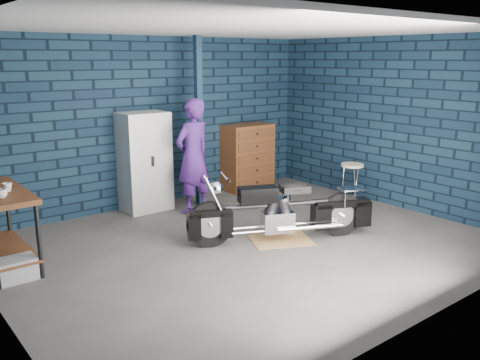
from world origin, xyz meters
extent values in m
plane|color=#53504E|center=(0.00, 0.00, 0.00)|extent=(6.00, 6.00, 0.00)
cube|color=black|center=(0.00, 2.50, 1.35)|extent=(6.00, 0.02, 2.70)
cube|color=black|center=(3.00, 0.00, 1.35)|extent=(0.02, 5.00, 2.70)
cube|color=silver|center=(0.00, 0.00, 2.70)|extent=(6.00, 5.00, 0.02)
cube|color=#12273A|center=(0.55, 1.95, 1.35)|extent=(0.10, 0.10, 2.70)
cube|color=brown|center=(-2.68, 1.25, 0.46)|extent=(0.60, 1.40, 0.91)
cube|color=olive|center=(0.44, -0.13, 0.00)|extent=(0.95, 0.85, 0.01)
imported|color=#451E73|center=(0.24, 1.66, 0.89)|extent=(0.72, 0.54, 1.78)
cube|color=gray|center=(-2.66, 0.75, 0.12)|extent=(0.40, 0.28, 0.25)
cube|color=silver|center=(-0.29, 2.23, 0.78)|extent=(0.72, 0.52, 1.55)
cube|color=brown|center=(1.80, 2.23, 0.60)|extent=(0.90, 0.50, 1.19)
imported|color=beige|center=(-2.71, 0.86, 0.96)|extent=(0.15, 0.15, 0.10)
imported|color=beige|center=(-2.58, 1.12, 0.96)|extent=(0.13, 0.13, 0.10)
camera|label=1|loc=(-3.93, -4.79, 2.37)|focal=38.00mm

